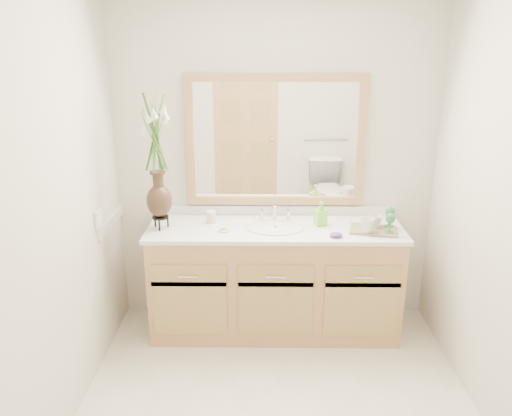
{
  "coord_description": "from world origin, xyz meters",
  "views": [
    {
      "loc": [
        -0.1,
        -2.36,
        2.1
      ],
      "look_at": [
        -0.14,
        0.65,
        1.09
      ],
      "focal_mm": 35.0,
      "sensor_mm": 36.0,
      "label": 1
    }
  ],
  "objects_px": {
    "flower_vase": "(156,147)",
    "soap_bottle": "(321,214)",
    "tumbler": "(211,217)",
    "tray": "(373,230)"
  },
  "relations": [
    {
      "from": "flower_vase",
      "to": "soap_bottle",
      "type": "height_order",
      "value": "flower_vase"
    },
    {
      "from": "flower_vase",
      "to": "tumbler",
      "type": "distance_m",
      "value": 0.66
    },
    {
      "from": "tumbler",
      "to": "soap_bottle",
      "type": "xyz_separation_m",
      "value": [
        0.8,
        -0.04,
        0.04
      ]
    },
    {
      "from": "flower_vase",
      "to": "tumbler",
      "type": "bearing_deg",
      "value": 20.19
    },
    {
      "from": "flower_vase",
      "to": "tumbler",
      "type": "relative_size",
      "value": 9.85
    },
    {
      "from": "flower_vase",
      "to": "soap_bottle",
      "type": "bearing_deg",
      "value": 4.21
    },
    {
      "from": "tumbler",
      "to": "soap_bottle",
      "type": "distance_m",
      "value": 0.8
    },
    {
      "from": "flower_vase",
      "to": "soap_bottle",
      "type": "distance_m",
      "value": 1.26
    },
    {
      "from": "tray",
      "to": "soap_bottle",
      "type": "bearing_deg",
      "value": 173.83
    },
    {
      "from": "flower_vase",
      "to": "tray",
      "type": "height_order",
      "value": "flower_vase"
    }
  ]
}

